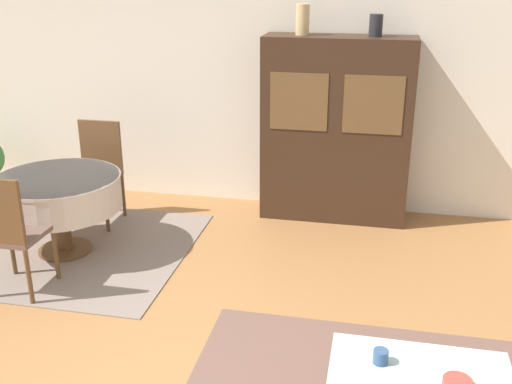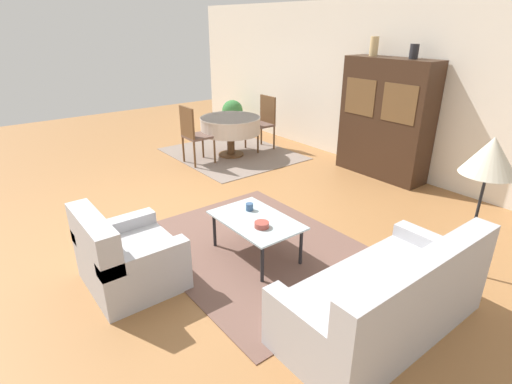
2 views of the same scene
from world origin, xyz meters
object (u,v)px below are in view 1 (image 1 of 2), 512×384
at_px(display_cabinet, 336,130).
at_px(vase_short, 376,25).
at_px(dining_chair_far, 98,166).
at_px(dining_chair_near, 7,228).
at_px(bowl, 457,384).
at_px(vase_tall, 303,20).
at_px(cup, 381,357).
at_px(coffee_table, 420,383).
at_px(dining_table, 58,193).

bearing_deg(display_cabinet, vase_short, 0.16).
bearing_deg(dining_chair_far, dining_chair_near, 90.00).
bearing_deg(vase_short, bowl, -79.80).
bearing_deg(display_cabinet, dining_chair_far, -165.63).
bearing_deg(vase_tall, cup, -74.02).
xyz_separation_m(display_cabinet, vase_short, (0.32, 0.00, 1.03)).
xyz_separation_m(coffee_table, cup, (-0.21, 0.08, 0.08)).
distance_m(display_cabinet, bowl, 3.38).
xyz_separation_m(dining_chair_near, dining_chair_far, (0.00, 1.56, 0.00)).
bearing_deg(bowl, vase_short, 100.20).
bearing_deg(dining_chair_near, dining_table, 90.00).
bearing_deg(vase_short, dining_chair_far, -167.30).
distance_m(cup, vase_tall, 3.55).
bearing_deg(vase_tall, bowl, -68.44).
xyz_separation_m(coffee_table, dining_table, (-3.07, 1.78, 0.18)).
relative_size(bowl, vase_short, 0.73).
distance_m(coffee_table, dining_table, 3.55).
distance_m(dining_chair_near, bowl, 3.41).
bearing_deg(dining_chair_far, dining_table, 90.00).
relative_size(dining_table, vase_tall, 3.86).
xyz_separation_m(display_cabinet, dining_chair_near, (-2.34, -2.16, -0.35)).
bearing_deg(cup, vase_tall, 105.98).
xyz_separation_m(dining_chair_near, vase_short, (2.66, 2.16, 1.38)).
relative_size(display_cabinet, cup, 22.35).
bearing_deg(dining_chair_far, coffee_table, 140.18).
bearing_deg(dining_table, vase_tall, 35.02).
bearing_deg(coffee_table, dining_chair_near, 162.01).
height_order(cup, vase_short, vase_short).
bearing_deg(display_cabinet, coffee_table, -77.01).
xyz_separation_m(display_cabinet, dining_chair_far, (-2.34, -0.60, -0.35)).
xyz_separation_m(dining_table, cup, (2.85, -1.70, -0.10)).
height_order(dining_table, vase_short, vase_short).
bearing_deg(bowl, vase_tall, 111.56).
xyz_separation_m(coffee_table, bowl, (0.18, -0.06, 0.07)).
relative_size(dining_chair_far, cup, 12.27).
distance_m(dining_chair_near, vase_tall, 3.25).
bearing_deg(coffee_table, cup, 160.55).
relative_size(display_cabinet, vase_short, 9.02).
height_order(display_cabinet, vase_short, vase_short).
relative_size(coffee_table, vase_short, 4.74).
bearing_deg(vase_tall, dining_table, -144.98).
relative_size(coffee_table, dining_chair_far, 0.96).
bearing_deg(display_cabinet, vase_tall, 179.86).
relative_size(dining_table, vase_short, 5.41).
height_order(coffee_table, dining_chair_near, dining_chair_near).
bearing_deg(coffee_table, dining_table, 149.92).
bearing_deg(dining_chair_far, display_cabinet, -165.63).
distance_m(dining_table, dining_chair_near, 0.78).
bearing_deg(cup, dining_table, 149.19).
bearing_deg(dining_chair_near, cup, -17.88).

